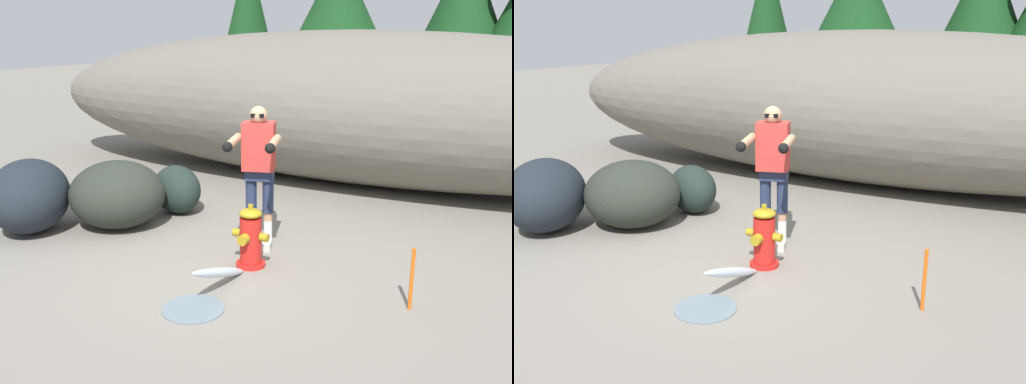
% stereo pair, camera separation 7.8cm
% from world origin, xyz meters
% --- Properties ---
extents(ground_plane, '(56.00, 56.00, 0.04)m').
position_xyz_m(ground_plane, '(0.00, 0.00, -0.02)').
color(ground_plane, slate).
extents(dirt_embankment, '(12.36, 3.20, 2.49)m').
position_xyz_m(dirt_embankment, '(0.00, 4.25, 1.24)').
color(dirt_embankment, '#666056').
rests_on(dirt_embankment, ground_plane).
extents(fire_hydrant, '(0.42, 0.37, 0.70)m').
position_xyz_m(fire_hydrant, '(0.22, 0.20, 0.32)').
color(fire_hydrant, red).
rests_on(fire_hydrant, ground_plane).
extents(hydrant_water_jet, '(0.58, 1.27, 0.45)m').
position_xyz_m(hydrant_water_jet, '(0.22, -0.58, 0.13)').
color(hydrant_water_jet, silver).
rests_on(hydrant_water_jet, ground_plane).
extents(utility_worker, '(0.69, 1.04, 1.68)m').
position_xyz_m(utility_worker, '(0.06, 0.71, 1.07)').
color(utility_worker, beige).
rests_on(utility_worker, ground_plane).
extents(boulder_large, '(1.65, 1.62, 0.87)m').
position_xyz_m(boulder_large, '(-1.91, 0.53, 0.44)').
color(boulder_large, '#272C25').
rests_on(boulder_large, ground_plane).
extents(boulder_mid, '(1.42, 1.53, 0.93)m').
position_xyz_m(boulder_mid, '(-2.78, -0.11, 0.47)').
color(boulder_mid, '#1C232A').
rests_on(boulder_mid, ground_plane).
extents(boulder_small, '(1.01, 0.94, 0.67)m').
position_xyz_m(boulder_small, '(-1.58, 1.38, 0.34)').
color(boulder_small, '#1D2925').
rests_on(boulder_small, ground_plane).
extents(survey_stake, '(0.04, 0.04, 0.60)m').
position_xyz_m(survey_stake, '(1.99, 0.01, 0.30)').
color(survey_stake, '#E55914').
rests_on(survey_stake, ground_plane).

